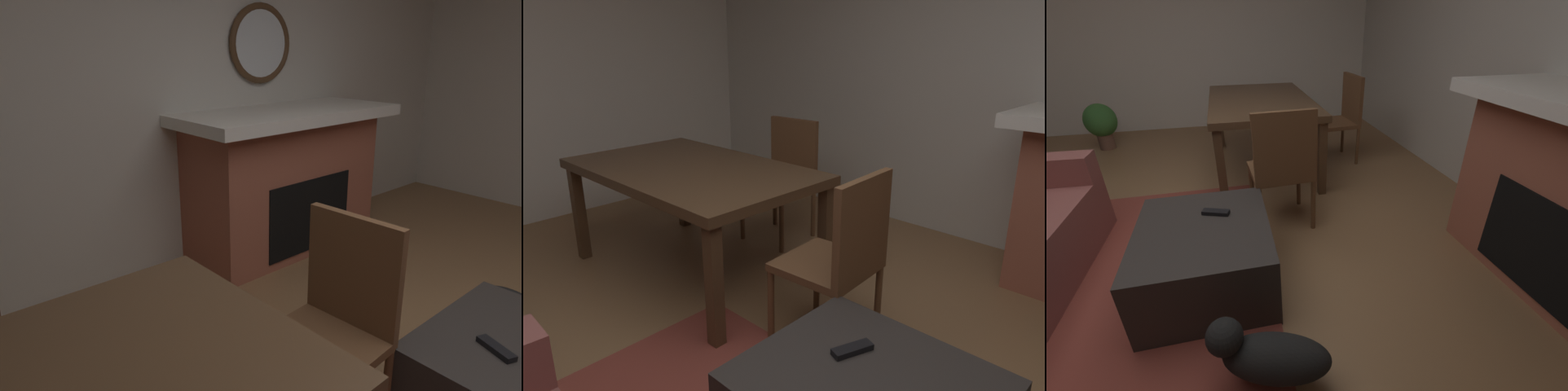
{
  "view_description": "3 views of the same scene",
  "coord_description": "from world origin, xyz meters",
  "views": [
    {
      "loc": [
        1.66,
        0.28,
        1.58
      ],
      "look_at": [
        0.6,
        -0.93,
        1.06
      ],
      "focal_mm": 32.48,
      "sensor_mm": 36.0,
      "label": 1
    },
    {
      "loc": [
        -0.94,
        0.96,
        1.53
      ],
      "look_at": [
        0.6,
        -0.65,
        0.79
      ],
      "focal_mm": 32.91,
      "sensor_mm": 36.0,
      "label": 2
    },
    {
      "loc": [
        -1.84,
        -0.43,
        1.45
      ],
      "look_at": [
        -0.23,
        -0.83,
        0.55
      ],
      "focal_mm": 22.64,
      "sensor_mm": 36.0,
      "label": 3
    }
  ],
  "objects": [
    {
      "name": "wall_back_fireplace_side",
      "position": [
        0.0,
        -2.64,
        1.44
      ],
      "size": [
        7.12,
        0.12,
        2.89
      ],
      "primitive_type": "cube",
      "color": "beige",
      "rests_on": "ground"
    },
    {
      "name": "fireplace",
      "position": [
        -0.81,
        -2.27,
        0.57
      ],
      "size": [
        1.76,
        0.76,
        1.12
      ],
      "color": "#9E5642",
      "rests_on": "ground"
    },
    {
      "name": "round_wall_mirror",
      "position": [
        -0.81,
        -2.55,
        1.58
      ],
      "size": [
        0.59,
        0.05,
        0.59
      ],
      "color": "#4C331E"
    },
    {
      "name": "ottoman_coffee_table",
      "position": [
        -0.21,
        -0.23,
        0.21
      ],
      "size": [
        0.83,
        0.74,
        0.42
      ],
      "primitive_type": "cube",
      "color": "#2D2826",
      "rests_on": "ground"
    },
    {
      "name": "tv_remote",
      "position": [
        -0.09,
        -0.3,
        0.43
      ],
      "size": [
        0.1,
        0.17,
        0.02
      ],
      "primitive_type": "cube",
      "rotation": [
        0.0,
        0.0,
        -0.36
      ],
      "color": "black",
      "rests_on": "ottoman_coffee_table"
    },
    {
      "name": "dining_chair_west",
      "position": [
        0.33,
        -0.78,
        0.52
      ],
      "size": [
        0.47,
        0.47,
        0.93
      ],
      "color": "brown",
      "rests_on": "ground"
    },
    {
      "name": "small_dog",
      "position": [
        -0.91,
        -0.49,
        0.17
      ],
      "size": [
        0.35,
        0.54,
        0.3
      ],
      "color": "black",
      "rests_on": "ground"
    }
  ]
}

